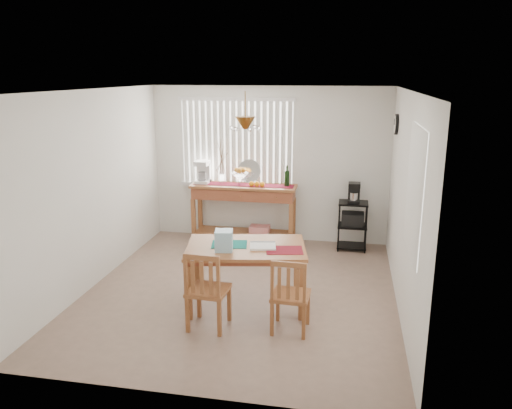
% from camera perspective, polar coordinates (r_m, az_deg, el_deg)
% --- Properties ---
extents(ground, '(4.00, 4.50, 0.01)m').
position_cam_1_polar(ground, '(6.71, -1.74, -9.90)').
color(ground, gray).
extents(room_shell, '(4.20, 4.70, 2.70)m').
position_cam_1_polar(room_shell, '(6.21, -1.80, 4.53)').
color(room_shell, white).
rests_on(room_shell, ground).
extents(sideboard, '(1.76, 0.50, 0.99)m').
position_cam_1_polar(sideboard, '(8.37, -1.35, 0.59)').
color(sideboard, '#9A5D34').
rests_on(sideboard, ground).
extents(sideboard_items, '(1.67, 0.42, 0.76)m').
position_cam_1_polar(sideboard_items, '(8.36, -3.32, 3.39)').
color(sideboard_items, maroon).
rests_on(sideboard_items, sideboard).
extents(wire_cart, '(0.47, 0.37, 0.79)m').
position_cam_1_polar(wire_cart, '(8.22, 10.98, -1.87)').
color(wire_cart, black).
rests_on(wire_cart, ground).
extents(cart_items, '(0.19, 0.22, 0.33)m').
position_cam_1_polar(cart_items, '(8.11, 11.14, 1.30)').
color(cart_items, black).
rests_on(cart_items, wire_cart).
extents(dining_table, '(1.57, 1.16, 0.77)m').
position_cam_1_polar(dining_table, '(6.10, -1.15, -5.54)').
color(dining_table, '#9A5D34').
rests_on(dining_table, ground).
extents(table_items, '(1.17, 0.52, 0.25)m').
position_cam_1_polar(table_items, '(5.93, -2.54, -4.32)').
color(table_items, '#14746A').
rests_on(table_items, dining_table).
extents(chair_left, '(0.45, 0.45, 0.93)m').
position_cam_1_polar(chair_left, '(5.65, -5.61, -9.76)').
color(chair_left, '#9A5D34').
rests_on(chair_left, ground).
extents(chair_right, '(0.43, 0.43, 0.88)m').
position_cam_1_polar(chair_right, '(5.57, 3.93, -10.36)').
color(chair_right, '#9A5D34').
rests_on(chair_right, ground).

